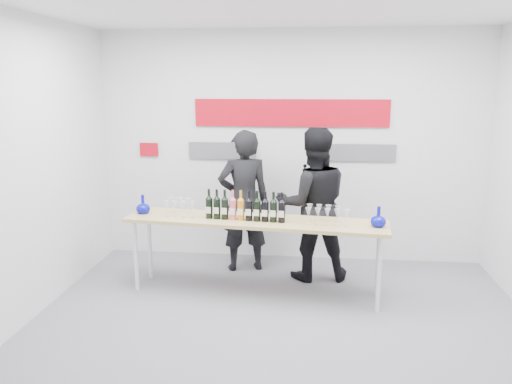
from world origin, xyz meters
TOP-DOWN VIEW (x-y plane):
  - ground at (0.00, 0.00)m, footprint 5.00×5.00m
  - back_wall at (0.00, 2.00)m, footprint 5.00×0.04m
  - signage at (-0.06, 1.97)m, footprint 3.38×0.02m
  - tasting_table at (-0.33, 0.74)m, footprint 2.92×0.87m
  - wine_bottles at (-0.44, 0.70)m, footprint 0.89×0.17m
  - decanter_left at (-1.64, 0.87)m, footprint 0.16×0.16m
  - decanter_right at (0.97, 0.60)m, footprint 0.16×0.16m
  - glasses_left at (-1.19, 0.82)m, footprint 0.36×0.25m
  - glasses_right at (0.43, 0.65)m, footprint 0.46×0.26m
  - presenter_left at (-0.55, 1.48)m, footprint 0.75×0.60m
  - presenter_right at (0.30, 1.29)m, footprint 0.99×0.83m
  - mic_stand at (0.20, 1.36)m, footprint 0.16×0.16m

SIDE VIEW (x-z plane):
  - ground at x=0.00m, z-range 0.00..0.00m
  - mic_stand at x=0.20m, z-range -0.27..1.12m
  - tasting_table at x=-0.33m, z-range 0.37..1.23m
  - presenter_left at x=-0.55m, z-range 0.00..1.78m
  - presenter_right at x=0.30m, z-range 0.00..1.83m
  - glasses_left at x=-1.19m, z-range 0.86..1.05m
  - glasses_right at x=0.43m, z-range 0.86..1.05m
  - decanter_left at x=-1.64m, z-range 0.86..1.08m
  - decanter_right at x=0.97m, z-range 0.86..1.08m
  - wine_bottles at x=-0.44m, z-range 0.86..1.19m
  - back_wall at x=0.00m, z-range 0.00..3.00m
  - signage at x=-0.06m, z-range 1.41..2.20m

